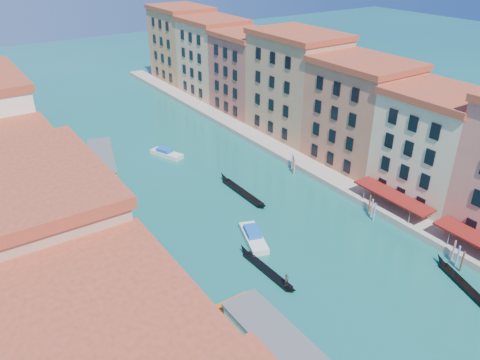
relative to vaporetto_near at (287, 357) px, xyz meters
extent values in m
cube|color=brown|center=(-17.42, -2.16, 16.17)|extent=(12.80, 15.40, 1.00)
cube|color=tan|center=(-17.42, 13.84, 8.17)|extent=(12.00, 17.00, 19.00)
cube|color=brown|center=(-17.42, 13.84, 18.17)|extent=(12.80, 17.40, 1.00)
cube|color=tan|center=(-17.42, 29.34, 6.92)|extent=(12.00, 14.00, 16.50)
cube|color=beige|center=(38.58, 13.34, 6.92)|extent=(12.00, 14.00, 16.50)
cube|color=brown|center=(38.58, 13.34, 15.67)|extent=(12.80, 14.40, 1.00)
cube|color=#B46446|center=(38.58, 28.34, 7.67)|extent=(12.00, 16.00, 18.00)
cube|color=brown|center=(38.58, 28.34, 17.17)|extent=(12.80, 16.40, 1.00)
cube|color=#B27B56|center=(38.58, 45.34, 8.67)|extent=(12.00, 18.00, 20.00)
cube|color=brown|center=(38.58, 45.34, 19.17)|extent=(12.80, 18.40, 1.00)
cube|color=#9F5244|center=(38.58, 61.84, 7.42)|extent=(12.00, 15.00, 17.50)
cube|color=brown|center=(38.58, 61.84, 16.67)|extent=(12.80, 15.40, 1.00)
cube|color=tan|center=(38.58, 77.34, 7.92)|extent=(12.00, 16.00, 18.50)
cube|color=brown|center=(38.58, 77.34, 17.67)|extent=(12.80, 16.40, 1.00)
cube|color=#B37A4D|center=(38.58, 93.84, 8.42)|extent=(12.00, 17.00, 19.50)
cube|color=brown|center=(38.58, 93.84, 18.67)|extent=(12.80, 17.40, 1.00)
cube|color=#AD9D8C|center=(30.58, 39.34, -0.83)|extent=(4.00, 140.00, 1.00)
cylinder|color=#58585B|center=(29.38, 2.94, 0.17)|extent=(0.12, 0.12, 3.00)
cube|color=#65140D|center=(30.78, 13.34, 1.67)|extent=(3.20, 12.60, 0.25)
cylinder|color=#58585B|center=(29.38, 9.14, 0.17)|extent=(0.12, 0.12, 3.00)
cylinder|color=#58585B|center=(29.38, 17.54, 0.17)|extent=(0.12, 0.12, 3.00)
cylinder|color=brown|center=(27.08, -0.66, -0.03)|extent=(0.24, 0.24, 3.20)
cylinder|color=brown|center=(27.68, 0.34, -0.03)|extent=(0.24, 0.24, 3.20)
cylinder|color=brown|center=(28.28, 1.34, -0.03)|extent=(0.24, 0.24, 3.20)
cylinder|color=brown|center=(27.08, 13.34, -0.03)|extent=(0.24, 0.24, 3.20)
cylinder|color=brown|center=(27.68, 14.34, -0.03)|extent=(0.24, 0.24, 3.20)
cylinder|color=brown|center=(28.28, 15.34, -0.03)|extent=(0.24, 0.24, 3.20)
cylinder|color=brown|center=(27.08, 31.34, -0.03)|extent=(0.24, 0.24, 3.20)
cylinder|color=brown|center=(27.68, 32.34, -0.03)|extent=(0.24, 0.24, 3.20)
cylinder|color=brown|center=(28.28, 33.34, -0.03)|extent=(0.24, 0.24, 3.20)
cube|color=silver|center=(0.00, 0.00, 0.56)|extent=(4.13, 15.92, 1.59)
cube|color=#58585B|center=(0.00, 0.00, 1.50)|extent=(4.43, 16.42, 0.25)
cube|color=#EE560E|center=(0.00, 0.00, -0.19)|extent=(4.71, 19.90, 0.25)
cube|color=silver|center=(0.19, 51.96, -0.75)|extent=(9.34, 19.78, 1.16)
cube|color=silver|center=(0.19, 51.96, 0.51)|extent=(7.84, 15.92, 1.55)
cube|color=#58585B|center=(0.19, 51.96, 1.42)|extent=(8.25, 16.47, 0.24)
cube|color=#EE560E|center=(0.19, 51.96, -0.22)|extent=(9.38, 19.79, 0.24)
cube|color=black|center=(7.10, 12.55, -1.12)|extent=(1.35, 8.62, 0.43)
cone|color=black|center=(6.93, 17.32, -0.76)|extent=(0.93, 1.95, 1.60)
cone|color=black|center=(7.26, 7.79, -0.85)|extent=(0.91, 1.62, 1.41)
imported|color=#2B2A1E|center=(7.22, 8.93, -0.12)|extent=(0.61, 0.41, 1.65)
cube|color=black|center=(24.58, -3.23, -1.10)|extent=(4.12, 9.08, 0.46)
cone|color=black|center=(26.27, 1.60, -0.72)|extent=(1.55, 2.25, 1.72)
cube|color=black|center=(15.70, 30.55, -1.08)|extent=(1.25, 10.19, 0.51)
cone|color=black|center=(15.70, 36.21, -0.65)|extent=(1.02, 2.27, 1.90)
cone|color=black|center=(15.70, 24.89, -0.76)|extent=(1.02, 1.88, 1.68)
cube|color=silver|center=(9.65, 18.97, -0.92)|extent=(4.52, 7.55, 0.82)
cube|color=#165AB5|center=(9.82, 19.46, -0.20)|extent=(2.77, 3.53, 0.72)
cube|color=silver|center=(12.14, 50.77, -0.95)|extent=(4.45, 7.02, 0.77)
cube|color=#165AB5|center=(11.96, 51.22, -0.27)|extent=(2.67, 3.31, 0.67)
camera|label=1|loc=(-21.31, -23.67, 35.52)|focal=35.00mm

